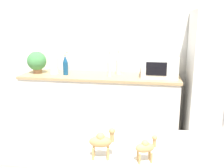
{
  "coord_description": "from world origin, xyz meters",
  "views": [
    {
      "loc": [
        0.24,
        -0.97,
        1.66
      ],
      "look_at": [
        -0.16,
        1.35,
        1.07
      ],
      "focal_mm": 40.0,
      "sensor_mm": 36.0,
      "label": 1
    }
  ],
  "objects": [
    {
      "name": "refrigerator",
      "position": [
        1.13,
        2.32,
        0.9
      ],
      "size": [
        0.87,
        0.76,
        1.8
      ],
      "color": "white",
      "rests_on": "ground_plane"
    },
    {
      "name": "microwave",
      "position": [
        0.31,
        2.42,
        1.07
      ],
      "size": [
        0.48,
        0.37,
        0.28
      ],
      "color": "white",
      "rests_on": "back_counter"
    },
    {
      "name": "wall_back",
      "position": [
        0.0,
        2.73,
        1.27
      ],
      "size": [
        8.0,
        0.06,
        2.55
      ],
      "color": "white",
      "rests_on": "ground_plane"
    },
    {
      "name": "back_bottle_0",
      "position": [
        -1.01,
        2.46,
        1.07
      ],
      "size": [
        0.07,
        0.07,
        0.3
      ],
      "color": "#B2B7BC",
      "rests_on": "back_counter"
    },
    {
      "name": "back_bottle_2",
      "position": [
        -0.26,
        2.49,
        1.08
      ],
      "size": [
        0.08,
        0.08,
        0.32
      ],
      "color": "#B2B7BC",
      "rests_on": "back_counter"
    },
    {
      "name": "back_counter",
      "position": [
        -0.51,
        2.4,
        0.46
      ],
      "size": [
        2.22,
        0.63,
        0.93
      ],
      "color": "silver",
      "rests_on": "ground_plane"
    },
    {
      "name": "potted_plant",
      "position": [
        -1.43,
        2.37,
        1.1
      ],
      "size": [
        0.27,
        0.27,
        0.31
      ],
      "color": "#9E6B47",
      "rests_on": "back_counter"
    },
    {
      "name": "camel_figurine_second",
      "position": [
        0.21,
        0.17,
        1.06
      ],
      "size": [
        0.11,
        0.08,
        0.14
      ],
      "color": "tan",
      "rests_on": "bar_counter"
    },
    {
      "name": "paper_towel_roll",
      "position": [
        -1.17,
        2.37,
        1.05
      ],
      "size": [
        0.12,
        0.12,
        0.24
      ],
      "color": "white",
      "rests_on": "back_counter"
    },
    {
      "name": "back_bottle_1",
      "position": [
        -0.36,
        2.32,
        1.08
      ],
      "size": [
        0.06,
        0.06,
        0.33
      ],
      "color": "#B2B7BC",
      "rests_on": "back_counter"
    },
    {
      "name": "camel_figurine",
      "position": [
        -0.01,
        0.17,
        1.07
      ],
      "size": [
        0.14,
        0.08,
        0.17
      ],
      "color": "tan",
      "rests_on": "bar_counter"
    },
    {
      "name": "back_bottle_3",
      "position": [
        -0.98,
        2.32,
        1.06
      ],
      "size": [
        0.07,
        0.07,
        0.28
      ],
      "color": "navy",
      "rests_on": "back_counter"
    }
  ]
}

